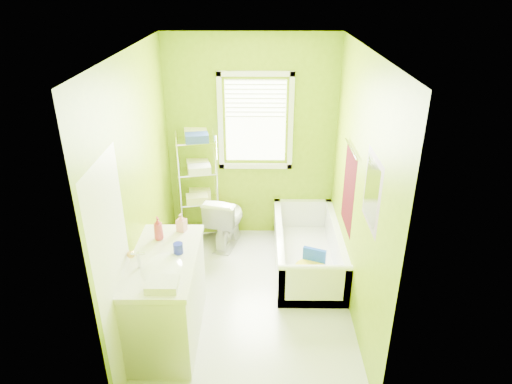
{
  "coord_description": "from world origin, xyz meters",
  "views": [
    {
      "loc": [
        0.11,
        -3.96,
        3.18
      ],
      "look_at": [
        0.07,
        0.25,
        1.16
      ],
      "focal_mm": 32.0,
      "sensor_mm": 36.0,
      "label": 1
    }
  ],
  "objects_px": {
    "wire_shelf_unit": "(199,175)",
    "vanity": "(167,295)",
    "bathtub": "(307,254)",
    "toilet": "(226,219)"
  },
  "relations": [
    {
      "from": "toilet",
      "to": "wire_shelf_unit",
      "type": "distance_m",
      "value": 0.65
    },
    {
      "from": "bathtub",
      "to": "vanity",
      "type": "relative_size",
      "value": 1.36
    },
    {
      "from": "vanity",
      "to": "toilet",
      "type": "bearing_deg",
      "value": 75.39
    },
    {
      "from": "wire_shelf_unit",
      "to": "vanity",
      "type": "bearing_deg",
      "value": -93.13
    },
    {
      "from": "toilet",
      "to": "bathtub",
      "type": "bearing_deg",
      "value": 167.06
    },
    {
      "from": "toilet",
      "to": "wire_shelf_unit",
      "type": "relative_size",
      "value": 0.49
    },
    {
      "from": "bathtub",
      "to": "toilet",
      "type": "height_order",
      "value": "toilet"
    },
    {
      "from": "bathtub",
      "to": "toilet",
      "type": "distance_m",
      "value": 1.14
    },
    {
      "from": "toilet",
      "to": "wire_shelf_unit",
      "type": "xyz_separation_m",
      "value": [
        -0.33,
        0.17,
        0.53
      ]
    },
    {
      "from": "toilet",
      "to": "vanity",
      "type": "distance_m",
      "value": 1.73
    }
  ]
}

